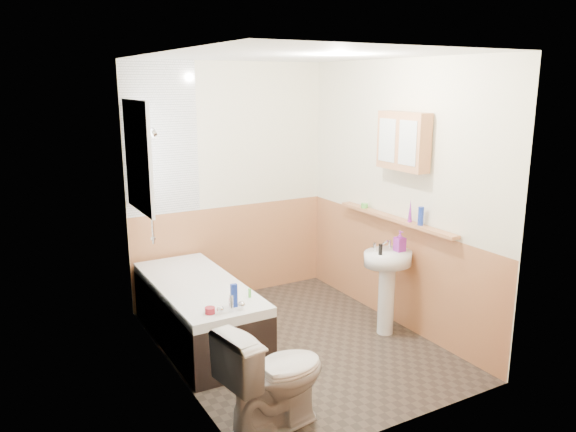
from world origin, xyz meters
The scene contains 26 objects.
floor centered at (0.00, 0.00, 0.00)m, with size 2.80×2.80×0.00m, color #2D251F.
ceiling centered at (0.00, 0.00, 2.50)m, with size 2.80×2.80×0.00m, color white.
wall_back centered at (0.00, 1.41, 1.25)m, with size 2.20×0.02×2.50m, color #F5EDCA.
wall_front centered at (0.00, -1.41, 1.25)m, with size 2.20×0.02×2.50m, color #F5EDCA.
wall_left centered at (-1.11, 0.00, 1.25)m, with size 0.02×2.80×2.50m, color #F5EDCA.
wall_right centered at (1.11, 0.00, 1.25)m, with size 0.02×2.80×2.50m, color #F5EDCA.
wainscot_right centered at (1.09, 0.00, 0.50)m, with size 0.01×2.80×1.00m, color tan.
wainscot_front centered at (0.00, -1.39, 0.50)m, with size 2.20×0.01×1.00m, color tan.
wainscot_back centered at (0.00, 1.39, 0.50)m, with size 2.20×0.01×1.00m, color tan.
tile_cladding_left centered at (-1.09, 0.00, 1.25)m, with size 0.01×2.80×2.50m, color white.
tile_return_back centered at (-0.73, 1.39, 1.75)m, with size 0.75×0.01×1.50m, color white.
window centered at (-1.06, 0.95, 1.65)m, with size 0.03×0.79×0.99m.
bathtub centered at (-0.73, 0.50, 0.29)m, with size 0.70×1.68×0.69m.
shower_riser centered at (-1.04, 0.68, 1.59)m, with size 0.10×0.08×1.16m.
toilet centered at (-0.76, -1.00, 0.37)m, with size 0.42×0.76×0.74m, color white.
sink centered at (0.84, -0.21, 0.57)m, with size 0.46×0.37×0.90m.
pine_shelf centered at (1.04, -0.04, 1.04)m, with size 0.10×1.57×0.03m, color tan.
medicine_cabinet centered at (1.01, -0.15, 1.78)m, with size 0.15×0.57×0.52m.
foam_can centered at (1.04, -0.39, 1.14)m, with size 0.05×0.05×0.17m, color #19339E.
green_bottle centered at (1.04, -0.25, 1.16)m, with size 0.04×0.04×0.21m, color purple.
black_jar centered at (1.04, 0.42, 1.08)m, with size 0.07×0.07×0.05m, color #59C647.
soap_bottle centered at (0.94, -0.25, 0.84)m, with size 0.09×0.19×0.09m, color purple.
clear_bottle centered at (0.72, -0.25, 0.84)m, with size 0.04×0.04×0.10m, color black.
blue_gel centered at (-0.67, -0.16, 0.65)m, with size 0.05×0.03×0.19m, color #19339E.
cream_jar centered at (-0.89, -0.19, 0.58)m, with size 0.08×0.08×0.05m, color maroon.
orange_bottle centered at (-0.47, -0.04, 0.59)m, with size 0.03×0.03×0.08m, color #59C647.
Camera 1 is at (-2.35, -4.00, 2.29)m, focal length 35.00 mm.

